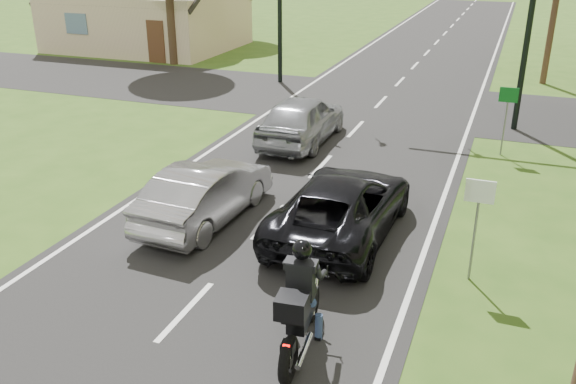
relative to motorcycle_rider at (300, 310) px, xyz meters
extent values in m
plane|color=#315317|center=(-2.32, 0.32, -0.79)|extent=(140.00, 140.00, 0.00)
cube|color=black|center=(-2.32, 10.32, -0.79)|extent=(8.00, 100.00, 0.01)
cube|color=black|center=(-2.32, 16.32, -0.79)|extent=(60.00, 7.00, 0.01)
torus|color=black|center=(-0.09, 0.87, -0.44)|extent=(0.22, 0.72, 0.70)
torus|color=black|center=(0.07, -0.72, -0.44)|extent=(0.25, 0.78, 0.77)
cube|color=black|center=(-0.02, 0.18, -0.12)|extent=(0.40, 1.04, 0.32)
sphere|color=black|center=(-0.05, 0.45, 0.07)|extent=(0.36, 0.36, 0.36)
cube|color=black|center=(0.02, -0.19, 0.07)|extent=(0.42, 0.62, 0.11)
cube|color=#FF0C07|center=(0.08, -0.84, -0.10)|extent=(0.11, 0.04, 0.05)
cylinder|color=silver|center=(0.21, -0.39, -0.46)|extent=(0.18, 0.86, 0.10)
cylinder|color=black|center=(-0.07, 0.66, 0.27)|extent=(0.66, 0.10, 0.04)
cube|color=black|center=(0.05, -0.51, 0.39)|extent=(0.51, 0.47, 0.34)
cube|color=black|center=(0.00, 0.02, 0.53)|extent=(0.45, 0.28, 0.64)
sphere|color=black|center=(-0.01, 0.10, 1.03)|extent=(0.32, 0.32, 0.32)
cylinder|color=navy|center=(-0.27, 0.35, -0.55)|extent=(0.14, 0.14, 0.48)
cylinder|color=navy|center=(0.19, 0.40, -0.55)|extent=(0.14, 0.14, 0.48)
imported|color=black|center=(-0.55, 4.32, -0.08)|extent=(2.46, 5.11, 1.40)
imported|color=#A5A4A9|center=(-3.75, 3.90, -0.08)|extent=(1.70, 4.34, 1.41)
imported|color=gray|center=(-3.61, 10.28, 0.01)|extent=(1.89, 4.65, 1.58)
cylinder|color=black|center=(2.88, 14.32, 2.21)|extent=(0.20, 0.20, 6.00)
cylinder|color=black|center=(-7.52, 18.32, 2.21)|extent=(0.20, 0.20, 6.00)
cylinder|color=slate|center=(2.38, 3.32, 0.21)|extent=(0.05, 0.05, 2.00)
cube|color=silver|center=(2.38, 3.29, 1.11)|extent=(0.55, 0.04, 0.45)
cylinder|color=slate|center=(2.58, 11.32, 0.21)|extent=(0.05, 0.05, 2.00)
cube|color=#0C591E|center=(2.58, 11.29, 1.11)|extent=(0.55, 0.04, 0.45)
cylinder|color=#332316|center=(-14.32, 20.32, 2.29)|extent=(0.44, 0.44, 6.16)
cube|color=tan|center=(-18.32, 24.32, 0.81)|extent=(10.00, 8.00, 3.20)
camera|label=1|loc=(2.72, -7.75, 5.52)|focal=38.00mm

